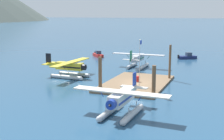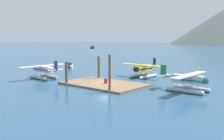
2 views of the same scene
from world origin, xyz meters
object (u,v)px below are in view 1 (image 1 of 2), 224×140
(seaplane_silver_stbd_fwd, at_px, (138,60))
(seaplane_cream_port_aft, at_px, (121,101))
(seaplane_yellow_bow_centre, at_px, (70,68))
(fuel_drum, at_px, (137,79))
(boat_red_open_east, at_px, (98,55))
(flagpole, at_px, (140,58))
(boat_navy_open_se, at_px, (188,57))

(seaplane_silver_stbd_fwd, distance_m, seaplane_cream_port_aft, 28.52)
(seaplane_silver_stbd_fwd, distance_m, seaplane_yellow_bow_centre, 15.20)
(fuel_drum, distance_m, seaplane_cream_port_aft, 14.78)
(boat_red_open_east, bearing_deg, seaplane_yellow_bow_centre, -166.90)
(seaplane_silver_stbd_fwd, bearing_deg, boat_red_open_east, 50.72)
(flagpole, bearing_deg, boat_red_open_east, 34.60)
(flagpole, height_order, fuel_drum, flagpole)
(seaplane_silver_stbd_fwd, relative_size, boat_navy_open_se, 2.41)
(fuel_drum, height_order, seaplane_silver_stbd_fwd, seaplane_silver_stbd_fwd)
(seaplane_silver_stbd_fwd, distance_m, boat_navy_open_se, 17.35)
(boat_red_open_east, bearing_deg, seaplane_silver_stbd_fwd, -129.28)
(fuel_drum, bearing_deg, flagpole, -156.26)
(fuel_drum, height_order, seaplane_yellow_bow_centre, seaplane_yellow_bow_centre)
(flagpole, bearing_deg, seaplane_yellow_bow_centre, 78.22)
(flagpole, bearing_deg, seaplane_cream_port_aft, -172.53)
(boat_navy_open_se, bearing_deg, fuel_drum, 172.65)
(seaplane_silver_stbd_fwd, bearing_deg, boat_navy_open_se, -26.13)
(fuel_drum, distance_m, boat_red_open_east, 29.74)
(seaplane_silver_stbd_fwd, bearing_deg, fuel_drum, -163.52)
(seaplane_silver_stbd_fwd, height_order, seaplane_yellow_bow_centre, same)
(fuel_drum, relative_size, seaplane_yellow_bow_centre, 0.08)
(fuel_drum, bearing_deg, boat_navy_open_se, -7.35)
(boat_navy_open_se, bearing_deg, seaplane_cream_port_aft, 178.62)
(fuel_drum, bearing_deg, boat_red_open_east, 35.59)
(flagpole, xyz_separation_m, fuel_drum, (2.48, 1.09, -3.67))
(fuel_drum, relative_size, seaplane_cream_port_aft, 0.08)
(seaplane_silver_stbd_fwd, height_order, boat_red_open_east, seaplane_silver_stbd_fwd)
(fuel_drum, height_order, boat_navy_open_se, boat_navy_open_se)
(seaplane_silver_stbd_fwd, relative_size, seaplane_cream_port_aft, 1.00)
(boat_red_open_east, bearing_deg, fuel_drum, -144.41)
(boat_navy_open_se, bearing_deg, seaplane_silver_stbd_fwd, 153.87)
(seaplane_cream_port_aft, relative_size, boat_navy_open_se, 2.41)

